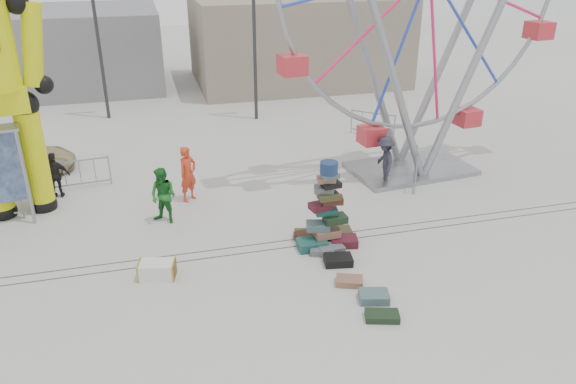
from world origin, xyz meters
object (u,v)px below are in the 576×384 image
object	(u,v)px
lamp_post_left	(98,24)
steamer_trunk	(157,270)
pedestrian_red	(188,174)
barricade_wheel_back	(373,124)
pedestrian_grey	(385,161)
barricade_dummy_c	(80,174)
barricade_wheel_front	(416,169)
barricade_dummy_b	(7,189)
parked_suv	(21,160)
pedestrian_black	(55,175)
pedestrian_green	(163,196)
suitcase_tower	(326,221)
lamp_post_right	(256,24)

from	to	relation	value
lamp_post_left	steamer_trunk	size ratio (longest dim) A/B	8.46
pedestrian_red	barricade_wheel_back	bearing A→B (deg)	-10.44
pedestrian_grey	barricade_dummy_c	bearing A→B (deg)	-96.01
barricade_wheel_front	barricade_wheel_back	bearing A→B (deg)	21.66
barricade_dummy_b	steamer_trunk	bearing A→B (deg)	-53.98
parked_suv	barricade_dummy_c	bearing A→B (deg)	-135.48
barricade_wheel_front	pedestrian_black	xyz separation A→B (m)	(-12.40, 2.05, 0.26)
parked_suv	pedestrian_green	bearing A→B (deg)	-141.36
barricade_wheel_front	pedestrian_green	xyz separation A→B (m)	(-8.96, -0.76, 0.35)
lamp_post_left	pedestrian_red	size ratio (longest dim) A/B	4.18
suitcase_tower	barricade_dummy_c	bearing A→B (deg)	143.32
pedestrian_black	parked_suv	bearing A→B (deg)	-53.63
lamp_post_left	suitcase_tower	bearing A→B (deg)	-66.25
pedestrian_green	suitcase_tower	bearing A→B (deg)	7.00
lamp_post_left	suitcase_tower	xyz separation A→B (m)	(6.36, -14.45, -3.76)
lamp_post_left	pedestrian_grey	distance (m)	15.04
pedestrian_red	pedestrian_green	xyz separation A→B (m)	(-0.90, -1.43, -0.06)
barricade_dummy_c	barricade_wheel_back	size ratio (longest dim) A/B	1.00
lamp_post_right	steamer_trunk	xyz separation A→B (m)	(-5.50, -13.00, -4.26)
pedestrian_black	parked_suv	size ratio (longest dim) A/B	0.42
barricade_dummy_c	parked_suv	xyz separation A→B (m)	(-2.25, 1.97, -0.01)
barricade_wheel_front	pedestrian_green	bearing A→B (deg)	122.17
barricade_dummy_b	pedestrian_red	distance (m)	6.03
barricade_wheel_front	pedestrian_green	distance (m)	9.00
barricade_dummy_c	parked_suv	world-z (taller)	barricade_dummy_c
suitcase_tower	parked_suv	world-z (taller)	suitcase_tower
barricade_dummy_b	barricade_wheel_front	xyz separation A→B (m)	(13.95, -1.88, 0.00)
barricade_wheel_front	pedestrian_grey	world-z (taller)	pedestrian_grey
barricade_dummy_c	pedestrian_black	xyz separation A→B (m)	(-0.73, -0.56, 0.26)
barricade_dummy_c	pedestrian_black	world-z (taller)	pedestrian_black
pedestrian_red	barricade_wheel_front	bearing A→B (deg)	-43.41
lamp_post_right	barricade_wheel_back	size ratio (longest dim) A/B	4.00
pedestrian_red	pedestrian_green	size ratio (longest dim) A/B	1.06
barricade_dummy_c	pedestrian_green	size ratio (longest dim) A/B	1.11
suitcase_tower	barricade_dummy_b	size ratio (longest dim) A/B	1.29
barricade_dummy_b	barricade_dummy_c	size ratio (longest dim) A/B	1.00
steamer_trunk	pedestrian_green	bearing A→B (deg)	95.47
barricade_dummy_b	pedestrian_black	xyz separation A→B (m)	(1.55, 0.17, 0.26)
suitcase_tower	barricade_wheel_back	world-z (taller)	suitcase_tower
barricade_wheel_back	lamp_post_left	bearing A→B (deg)	-166.07
pedestrian_green	parked_suv	bearing A→B (deg)	169.97
barricade_wheel_front	pedestrian_red	xyz separation A→B (m)	(-8.06, 0.66, 0.41)
barricade_wheel_back	parked_suv	size ratio (longest dim) A/B	0.52
barricade_wheel_front	parked_suv	bearing A→B (deg)	99.09
lamp_post_left	barricade_dummy_b	size ratio (longest dim) A/B	4.00
pedestrian_red	suitcase_tower	bearing A→B (deg)	-87.14
steamer_trunk	barricade_dummy_c	bearing A→B (deg)	122.46
suitcase_tower	pedestrian_black	distance (m)	9.55
barricade_wheel_front	lamp_post_right	bearing A→B (deg)	50.31
suitcase_tower	barricade_dummy_c	xyz separation A→B (m)	(-7.16, 5.95, -0.17)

